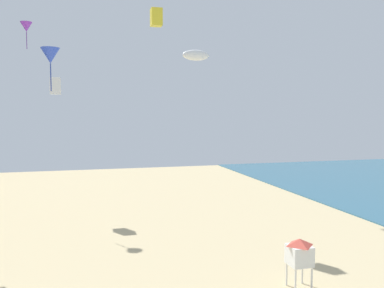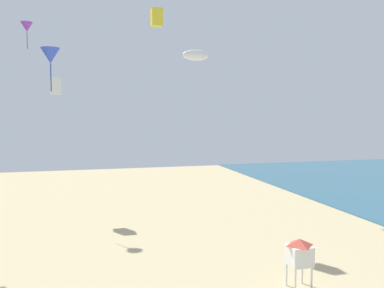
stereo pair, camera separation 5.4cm
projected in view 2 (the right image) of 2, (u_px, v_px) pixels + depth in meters
name	position (u px, v px, depth m)	size (l,w,h in m)	color
lifeguard_stand	(299.00, 253.00, 20.84)	(1.10, 1.10, 2.55)	white
kite_purple_delta	(27.00, 27.00, 35.89)	(1.01, 1.01, 2.30)	purple
kite_yellow_box	(157.00, 17.00, 32.50)	(0.87, 0.87, 1.36)	yellow
kite_white_parafoil	(196.00, 55.00, 24.77)	(1.65, 0.46, 0.64)	white
kite_blue_delta	(50.00, 56.00, 23.00)	(1.05, 1.05, 2.40)	blue
kite_white_box	(56.00, 86.00, 37.12)	(0.93, 0.93, 1.47)	white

